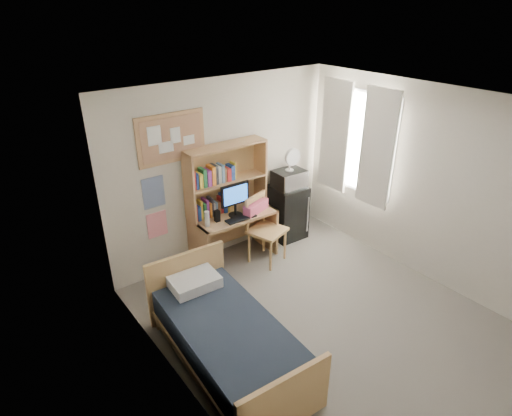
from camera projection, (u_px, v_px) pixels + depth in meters
floor at (323, 320)px, 5.19m from camera, size 3.60×4.20×0.02m
ceiling at (343, 105)px, 4.03m from camera, size 3.60×4.20×0.02m
wall_back at (224, 170)px, 6.10m from camera, size 3.60×0.04×2.60m
wall_left at (184, 288)px, 3.63m from camera, size 0.04×4.20×2.60m
wall_right at (427, 186)px, 5.59m from camera, size 0.04×4.20×2.60m
window_unit at (356, 142)px, 6.28m from camera, size 0.10×1.40×1.70m
curtain_left at (377, 149)px, 5.98m from camera, size 0.04×0.55×1.70m
curtain_right at (335, 136)px, 6.55m from camera, size 0.04×0.55×1.70m
bulletin_board at (171, 138)px, 5.39m from camera, size 0.94×0.03×0.64m
poster_wave at (153, 193)px, 5.52m from camera, size 0.30×0.01×0.42m
poster_japan at (157, 224)px, 5.73m from camera, size 0.28×0.01×0.36m
desk at (234, 236)px, 6.25m from camera, size 1.21×0.63×0.75m
desk_chair at (267, 230)px, 6.14m from camera, size 0.64×0.64×1.02m
mini_fridge at (287, 211)px, 6.83m from camera, size 0.54×0.54×0.87m
bed at (228, 343)px, 4.48m from camera, size 1.08×1.97×0.52m
hutch at (226, 178)px, 5.97m from camera, size 1.21×0.34×0.98m
monitor at (235, 200)px, 5.93m from camera, size 0.44×0.05×0.47m
keyboard at (241, 218)px, 5.93m from camera, size 0.46×0.16×0.02m
speaker_left at (217, 216)px, 5.84m from camera, size 0.07×0.07×0.16m
speaker_right at (253, 204)px, 6.15m from camera, size 0.08×0.08×0.18m
water_bottle at (207, 219)px, 5.71m from camera, size 0.07×0.07×0.22m
hoodie at (256, 209)px, 6.11m from camera, size 0.47×0.26×0.21m
microwave at (289, 179)px, 6.56m from camera, size 0.48×0.38×0.27m
desk_fan at (290, 160)px, 6.43m from camera, size 0.27×0.27×0.32m
pillow at (195, 282)px, 4.89m from camera, size 0.57×0.41×0.13m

